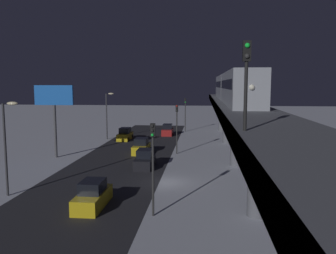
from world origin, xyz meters
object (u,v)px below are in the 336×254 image
sedan_red (168,131)px  traffic_light_near (153,156)px  sedan_yellow (125,135)px  sedan_yellow_3 (93,196)px  commercial_billboard (54,102)px  rail_signal (246,70)px  sedan_yellow_2 (141,147)px  traffic_light_far (185,110)px  traffic_light_mid (177,122)px  sedan_black (145,160)px  subway_train (232,87)px

sedan_red → traffic_light_near: bearing=-85.8°
sedan_yellow → traffic_light_near: (-9.30, 33.00, 3.41)m
sedan_yellow_3 → commercial_billboard: bearing=120.8°
rail_signal → sedan_red: rail_signal is taller
sedan_red → traffic_light_near: 39.32m
sedan_yellow → sedan_yellow_2: (-4.60, 10.87, 0.01)m
traffic_light_far → traffic_light_mid: bearing=90.0°
sedan_yellow → sedan_yellow_3: 31.93m
sedan_yellow_3 → traffic_light_near: size_ratio=0.73×
traffic_light_near → sedan_yellow_2: bearing=-78.0°
sedan_yellow_2 → rail_signal: bearing=-71.2°
sedan_black → traffic_light_far: bearing=84.5°
sedan_yellow_2 → sedan_yellow_3: 20.73m
sedan_black → commercial_billboard: 13.88m
subway_train → traffic_light_far: size_ratio=5.76×
sedan_yellow_2 → traffic_light_mid: traffic_light_mid is taller
commercial_billboard → traffic_light_near: bearing=128.9°
rail_signal → sedan_yellow: bearing=-70.1°
sedan_yellow → sedan_yellow_3: size_ratio=1.02×
subway_train → traffic_light_mid: subway_train is taller
sedan_yellow_3 → sedan_red: same height
subway_train → traffic_light_near: (7.11, 23.36, -4.48)m
subway_train → sedan_yellow_2: subway_train is taller
rail_signal → sedan_black: (8.12, -21.24, -8.82)m
sedan_yellow → traffic_light_far: traffic_light_far is taller
sedan_yellow_2 → traffic_light_far: traffic_light_far is taller
rail_signal → traffic_light_far: size_ratio=0.62×
sedan_red → traffic_light_far: size_ratio=0.66×
sedan_red → traffic_light_mid: (-2.90, 17.03, 3.40)m
sedan_yellow_2 → sedan_red: same height
traffic_light_mid → commercial_billboard: bearing=14.4°
sedan_red → commercial_billboard: bearing=-119.6°
sedan_yellow → sedan_red: 8.81m
sedan_black → subway_train: bearing=42.4°
traffic_light_far → commercial_billboard: commercial_billboard is taller
sedan_black → traffic_light_near: bearing=-78.5°
rail_signal → traffic_light_near: size_ratio=0.62×
sedan_black → sedan_red: size_ratio=1.11×
subway_train → sedan_red: size_ratio=8.75×
rail_signal → sedan_yellow_3: rail_signal is taller
rail_signal → traffic_light_near: rail_signal is taller
rail_signal → traffic_light_far: bearing=-84.2°
sedan_yellow_2 → sedan_black: bearing=-77.2°
traffic_light_near → commercial_billboard: 23.60m
sedan_black → traffic_light_far: size_ratio=0.73×
sedan_yellow_2 → traffic_light_near: 22.88m
traffic_light_far → sedan_yellow: bearing=50.0°
sedan_black → commercial_billboard: commercial_billboard is taller
sedan_yellow → sedan_yellow_2: size_ratio=1.03×
sedan_red → commercial_billboard: size_ratio=0.47×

